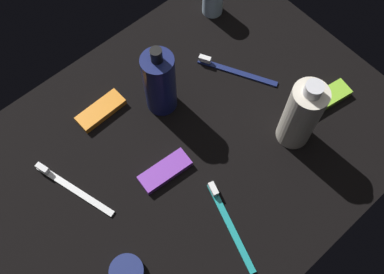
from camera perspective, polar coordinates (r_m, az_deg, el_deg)
The scene contains 10 objects.
ground_plane at distance 86.92cm, azimuth 0.00°, elevation -1.02°, with size 84.00×64.00×1.20cm, color black.
lotion_bottle at distance 84.25cm, azimuth -4.30°, elevation 7.20°, with size 6.33×6.33×18.01cm.
bodywash_bottle at distance 82.35cm, azimuth 14.28°, elevation 2.86°, with size 6.62×6.62×18.30cm.
toothbrush_white at distance 85.61cm, azimuth -15.89°, elevation -6.31°, with size 6.35×17.58×2.10cm.
toothbrush_navy at distance 94.76cm, azimuth 5.38°, elevation 8.84°, with size 9.54×16.44×2.10cm.
toothbrush_teal at distance 80.75cm, azimuth 4.79°, elevation -10.99°, with size 6.46×17.55×2.10cm.
snack_bar_lime at distance 94.74cm, azimuth 17.41°, elevation 4.98°, with size 10.40×4.00×1.50cm, color #8CD133.
snack_bar_purple at distance 83.45cm, azimuth -3.60°, elevation -4.52°, with size 10.40×4.00×1.50cm, color purple.
snack_bar_orange at distance 90.87cm, azimuth -11.98°, elevation 3.44°, with size 10.40×4.00×1.50cm, color orange.
cream_tin_left at distance 79.35cm, azimuth -8.65°, elevation -17.22°, with size 6.09×6.09×1.61cm, color navy.
Camera 1 is at (-23.69, -26.95, 78.57)cm, focal length 40.27 mm.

